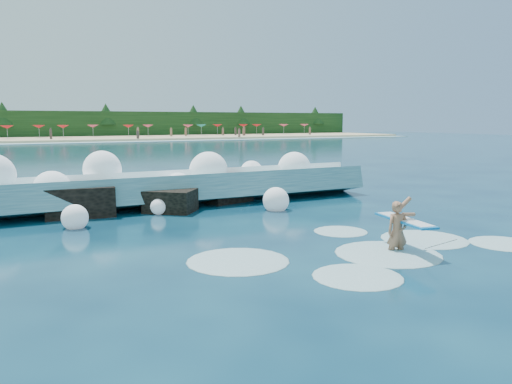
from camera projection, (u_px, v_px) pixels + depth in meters
ground at (241, 254)px, 12.38m from camera, size 200.00×200.00×0.00m
beach at (26, 140)px, 80.46m from camera, size 140.00×20.00×0.40m
wet_band at (32, 143)px, 70.88m from camera, size 140.00×5.00×0.08m
treeline at (22, 125)px, 88.86m from camera, size 140.00×4.00×5.00m
breaking_wave at (139, 192)px, 19.10m from camera, size 19.27×2.95×1.66m
rock_cluster at (154, 198)px, 18.59m from camera, size 8.05×3.23×1.32m
surfer_with_board at (399, 229)px, 12.51m from camera, size 1.05×2.80×1.56m
wave_spray at (149, 178)px, 19.08m from camera, size 15.56×5.02×2.31m
surf_foam at (369, 251)px, 12.61m from camera, size 9.20×5.43×0.13m
beach_umbrellas at (24, 127)px, 82.27m from camera, size 113.87×6.90×0.50m
beachgoers at (91, 134)px, 82.48m from camera, size 107.63×13.88×1.94m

